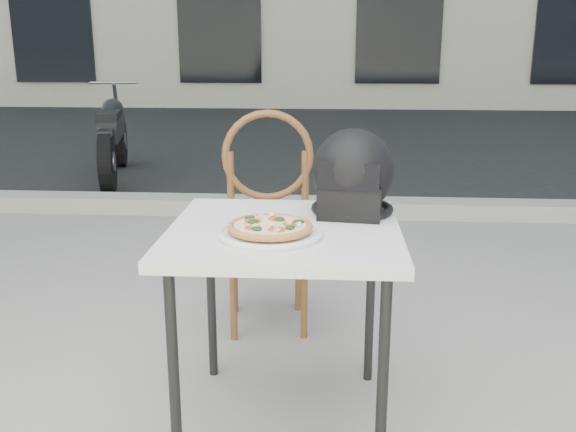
# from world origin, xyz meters

# --- Properties ---
(street_asphalt) EXTENTS (30.00, 8.00, 0.00)m
(street_asphalt) POSITION_xyz_m (0.00, 7.00, 0.00)
(street_asphalt) COLOR black
(street_asphalt) RESTS_ON ground
(curb) EXTENTS (30.00, 0.25, 0.12)m
(curb) POSITION_xyz_m (0.00, 3.00, 0.06)
(curb) COLOR gray
(curb) RESTS_ON ground
(cafe_table_main) EXTENTS (0.73, 0.73, 0.69)m
(cafe_table_main) POSITION_xyz_m (0.37, 0.27, 0.62)
(cafe_table_main) COLOR silver
(cafe_table_main) RESTS_ON ground
(plate) EXTENTS (0.41, 0.41, 0.02)m
(plate) POSITION_xyz_m (0.33, 0.17, 0.70)
(plate) COLOR white
(plate) RESTS_ON cafe_table_main
(pizza) EXTENTS (0.28, 0.28, 0.03)m
(pizza) POSITION_xyz_m (0.33, 0.17, 0.72)
(pizza) COLOR #BE7A45
(pizza) RESTS_ON plate
(helmet) EXTENTS (0.31, 0.32, 0.29)m
(helmet) POSITION_xyz_m (0.58, 0.46, 0.81)
(helmet) COLOR black
(helmet) RESTS_ON cafe_table_main
(cafe_chair_main) EXTENTS (0.43, 0.43, 0.99)m
(cafe_chair_main) POSITION_xyz_m (0.24, 0.97, 0.55)
(cafe_chair_main) COLOR brown
(cafe_chair_main) RESTS_ON ground
(motorcycle) EXTENTS (0.59, 1.75, 0.88)m
(motorcycle) POSITION_xyz_m (-1.55, 4.21, 0.39)
(motorcycle) COLOR black
(motorcycle) RESTS_ON street_asphalt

